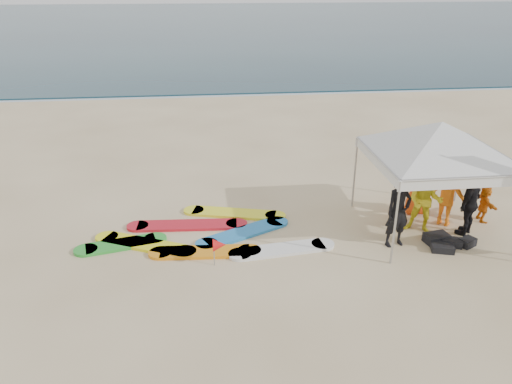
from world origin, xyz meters
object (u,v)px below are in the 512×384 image
object	(u,v)px
person_black_a	(398,211)
person_orange_b	(419,181)
person_yellow	(425,201)
person_black_b	(470,203)
canopy_tent	(443,122)
marker_pennant	(219,245)
person_seated	(484,203)
surfboard_spread	(205,236)
person_orange_a	(448,194)

from	to	relation	value
person_black_a	person_orange_b	world-z (taller)	person_orange_b
person_yellow	person_black_b	world-z (taller)	person_yellow
canopy_tent	marker_pennant	distance (m)	5.78
canopy_tent	person_yellow	bearing A→B (deg)	-144.12
person_seated	canopy_tent	world-z (taller)	canopy_tent
person_black_a	person_yellow	world-z (taller)	person_black_a
person_orange_b	surfboard_spread	size ratio (longest dim) A/B	0.33
person_black_b	person_orange_b	xyz separation A→B (m)	(-0.74, 1.26, 0.09)
canopy_tent	surfboard_spread	distance (m)	6.14
person_yellow	surfboard_spread	size ratio (longest dim) A/B	0.31
canopy_tent	person_black_a	bearing A→B (deg)	-147.90
person_yellow	person_orange_b	bearing A→B (deg)	104.91
person_black_a	person_black_b	distance (m)	1.95
person_black_a	person_orange_a	distance (m)	1.87
person_orange_a	person_black_b	bearing A→B (deg)	156.94
person_black_a	person_black_b	xyz separation A→B (m)	(1.92, 0.34, -0.05)
person_black_b	canopy_tent	bearing A→B (deg)	-63.03
person_yellow	person_black_a	bearing A→B (deg)	-117.94
person_black_b	person_orange_a	bearing A→B (deg)	-103.43
person_black_a	person_orange_b	bearing A→B (deg)	39.11
person_seated	marker_pennant	bearing A→B (deg)	107.54
person_black_a	surfboard_spread	world-z (taller)	person_black_a
person_seated	marker_pennant	xyz separation A→B (m)	(-6.81, -1.38, 0.01)
person_orange_b	surfboard_spread	bearing A→B (deg)	7.83
person_black_b	marker_pennant	size ratio (longest dim) A/B	2.58
canopy_tent	marker_pennant	xyz separation A→B (m)	(-5.21, -1.12, -2.24)
person_orange_a	person_orange_b	bearing A→B (deg)	-16.20
canopy_tent	surfboard_spread	bearing A→B (deg)	178.21
person_yellow	person_orange_a	world-z (taller)	person_yellow
person_yellow	marker_pennant	bearing A→B (deg)	-138.16
person_yellow	surfboard_spread	bearing A→B (deg)	-152.63
person_orange_a	person_black_b	distance (m)	0.62
person_black_b	person_orange_b	distance (m)	1.46
person_orange_a	person_black_b	world-z (taller)	person_orange_a
person_yellow	person_orange_b	distance (m)	1.11
person_seated	canopy_tent	distance (m)	2.77
person_black_b	marker_pennant	world-z (taller)	person_black_b
canopy_tent	marker_pennant	bearing A→B (deg)	-167.89
person_black_b	person_seated	world-z (taller)	person_black_b
person_black_a	canopy_tent	size ratio (longest dim) A/B	0.42
person_black_a	canopy_tent	bearing A→B (deg)	17.68
person_black_a	canopy_tent	xyz separation A→B (m)	(1.09, 0.69, 1.87)
person_black_b	person_orange_b	size ratio (longest dim) A/B	0.90
person_seated	surfboard_spread	distance (m)	7.12
person_black_a	person_yellow	distance (m)	1.01
person_orange_a	person_black_a	bearing A→B (deg)	69.08
person_orange_a	canopy_tent	xyz separation A→B (m)	(-0.54, -0.21, 1.91)
surfboard_spread	person_seated	bearing A→B (deg)	0.71
person_yellow	marker_pennant	world-z (taller)	person_yellow
canopy_tent	person_orange_b	bearing A→B (deg)	84.76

